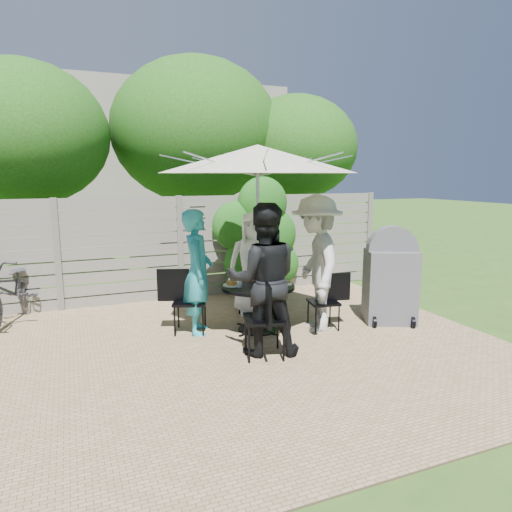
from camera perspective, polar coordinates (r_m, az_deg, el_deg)
name	(u,v)px	position (r m, az deg, el deg)	size (l,w,h in m)	color
backyard_envelope	(129,162)	(15.30, -15.55, 11.24)	(60.00, 60.00, 5.00)	#2D5219
patio_table	(258,299)	(6.47, 0.19, -5.41)	(1.30, 1.30, 0.68)	black
umbrella	(258,159)	(6.24, 0.20, 12.02)	(3.37, 3.37, 2.60)	silver
chair_back	(253,294)	(7.44, -0.43, -4.74)	(0.62, 0.75, 0.98)	black
person_back	(253,264)	(7.19, -0.36, -0.96)	(0.80, 0.52, 1.65)	white
chair_left	(189,314)	(6.52, -8.37, -7.17)	(0.71, 0.57, 0.93)	black
person_left	(198,272)	(6.36, -7.28, -2.04)	(0.64, 0.42, 1.75)	teal
chair_front	(264,334)	(5.60, 1.04, -9.76)	(0.58, 0.75, 0.99)	black
person_front	(263,280)	(5.55, 0.92, -3.02)	(0.91, 0.71, 1.88)	black
chair_right	(324,313)	(6.68, 8.52, -7.02)	(0.62, 0.46, 0.82)	black
person_right	(316,264)	(6.48, 7.53, -0.95)	(1.25, 0.72, 1.94)	#B1B2AD
plate_back	(255,278)	(6.76, -0.06, -2.73)	(0.26, 0.26, 0.06)	white
plate_left	(232,284)	(6.39, -3.03, -3.49)	(0.26, 0.26, 0.06)	white
plate_front	(260,290)	(6.06, 0.48, -4.23)	(0.26, 0.26, 0.06)	white
plate_right	(283,283)	(6.45, 3.39, -3.37)	(0.26, 0.26, 0.06)	white
plate_extra	(273,288)	(6.14, 2.11, -4.05)	(0.24, 0.24, 0.06)	white
glass_back	(249,276)	(6.65, -0.90, -2.55)	(0.07, 0.07, 0.14)	silver
glass_left	(239,282)	(6.28, -2.09, -3.30)	(0.07, 0.07, 0.14)	silver
glass_right	(275,278)	(6.53, 2.39, -2.79)	(0.07, 0.07, 0.14)	silver
syrup_jug	(253,279)	(6.44, -0.38, -2.86)	(0.09, 0.09, 0.16)	#59280C
coffee_cup	(263,277)	(6.63, 0.90, -2.68)	(0.08, 0.08, 0.12)	#C6B293
bicycle	(12,289)	(7.72, -28.22, -3.67)	(0.70, 2.00, 1.05)	#333338
bbq_grill	(390,279)	(7.08, 16.45, -2.81)	(0.88, 0.80, 1.47)	#4F4F54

